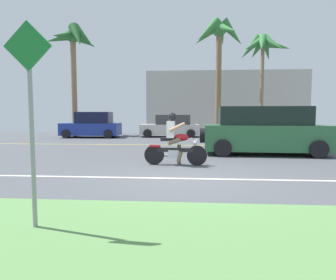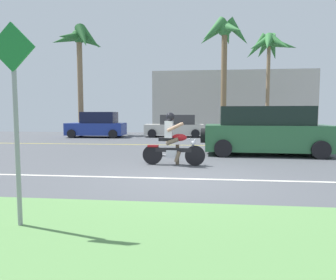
{
  "view_description": "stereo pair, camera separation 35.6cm",
  "coord_description": "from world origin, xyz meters",
  "px_view_note": "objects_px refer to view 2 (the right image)",
  "views": [
    {
      "loc": [
        0.04,
        -7.18,
        1.54
      ],
      "look_at": [
        -0.8,
        3.6,
        0.61
      ],
      "focal_mm": 32.28,
      "sensor_mm": 36.0,
      "label": 1
    },
    {
      "loc": [
        0.39,
        -7.14,
        1.54
      ],
      "look_at": [
        -0.8,
        3.6,
        0.61
      ],
      "focal_mm": 32.28,
      "sensor_mm": 36.0,
      "label": 2
    }
  ],
  "objects_px": {
    "palm_tree_0": "(80,45)",
    "parked_car_0": "(97,126)",
    "palm_tree_1": "(269,48)",
    "street_sign": "(15,107)",
    "motorcyclist": "(173,143)",
    "suv_nearby": "(265,131)",
    "palm_tree_2": "(224,39)",
    "parked_car_1": "(175,127)"
  },
  "relations": [
    {
      "from": "palm_tree_0",
      "to": "parked_car_0",
      "type": "bearing_deg",
      "value": -48.67
    },
    {
      "from": "palm_tree_1",
      "to": "street_sign",
      "type": "distance_m",
      "value": 20.14
    },
    {
      "from": "motorcyclist",
      "to": "suv_nearby",
      "type": "relative_size",
      "value": 0.4
    },
    {
      "from": "motorcyclist",
      "to": "parked_car_0",
      "type": "relative_size",
      "value": 0.5
    },
    {
      "from": "palm_tree_2",
      "to": "street_sign",
      "type": "distance_m",
      "value": 19.6
    },
    {
      "from": "palm_tree_0",
      "to": "street_sign",
      "type": "height_order",
      "value": "palm_tree_0"
    },
    {
      "from": "parked_car_0",
      "to": "palm_tree_0",
      "type": "xyz_separation_m",
      "value": [
        -2.03,
        2.31,
        5.88
      ]
    },
    {
      "from": "parked_car_0",
      "to": "street_sign",
      "type": "bearing_deg",
      "value": -74.04
    },
    {
      "from": "suv_nearby",
      "to": "parked_car_0",
      "type": "height_order",
      "value": "suv_nearby"
    },
    {
      "from": "parked_car_1",
      "to": "street_sign",
      "type": "height_order",
      "value": "street_sign"
    },
    {
      "from": "motorcyclist",
      "to": "palm_tree_0",
      "type": "bearing_deg",
      "value": 122.28
    },
    {
      "from": "motorcyclist",
      "to": "parked_car_1",
      "type": "distance_m",
      "value": 11.51
    },
    {
      "from": "motorcyclist",
      "to": "parked_car_1",
      "type": "height_order",
      "value": "motorcyclist"
    },
    {
      "from": "parked_car_0",
      "to": "palm_tree_2",
      "type": "bearing_deg",
      "value": 16.64
    },
    {
      "from": "suv_nearby",
      "to": "palm_tree_2",
      "type": "distance_m",
      "value": 11.99
    },
    {
      "from": "palm_tree_2",
      "to": "street_sign",
      "type": "xyz_separation_m",
      "value": [
        -3.96,
        -18.47,
        -5.21
      ]
    },
    {
      "from": "parked_car_1",
      "to": "palm_tree_1",
      "type": "distance_m",
      "value": 8.51
    },
    {
      "from": "motorcyclist",
      "to": "street_sign",
      "type": "bearing_deg",
      "value": -106.19
    },
    {
      "from": "parked_car_1",
      "to": "palm_tree_2",
      "type": "bearing_deg",
      "value": 26.44
    },
    {
      "from": "palm_tree_0",
      "to": "suv_nearby",
      "type": "bearing_deg",
      "value": -41.61
    },
    {
      "from": "palm_tree_0",
      "to": "street_sign",
      "type": "xyz_separation_m",
      "value": [
        6.59,
        -18.24,
        -5.02
      ]
    },
    {
      "from": "parked_car_1",
      "to": "palm_tree_0",
      "type": "xyz_separation_m",
      "value": [
        -7.22,
        1.42,
        5.95
      ]
    },
    {
      "from": "palm_tree_0",
      "to": "palm_tree_2",
      "type": "distance_m",
      "value": 10.55
    },
    {
      "from": "street_sign",
      "to": "parked_car_1",
      "type": "bearing_deg",
      "value": 87.85
    },
    {
      "from": "palm_tree_0",
      "to": "palm_tree_1",
      "type": "height_order",
      "value": "palm_tree_0"
    },
    {
      "from": "motorcyclist",
      "to": "parked_car_0",
      "type": "distance_m",
      "value": 12.22
    },
    {
      "from": "motorcyclist",
      "to": "palm_tree_2",
      "type": "bearing_deg",
      "value": 79.61
    },
    {
      "from": "suv_nearby",
      "to": "parked_car_1",
      "type": "distance_m",
      "value": 9.68
    },
    {
      "from": "palm_tree_0",
      "to": "palm_tree_1",
      "type": "distance_m",
      "value": 13.6
    },
    {
      "from": "palm_tree_2",
      "to": "parked_car_0",
      "type": "bearing_deg",
      "value": -163.36
    },
    {
      "from": "parked_car_1",
      "to": "palm_tree_2",
      "type": "height_order",
      "value": "palm_tree_2"
    },
    {
      "from": "parked_car_0",
      "to": "street_sign",
      "type": "xyz_separation_m",
      "value": [
        4.56,
        -15.93,
        0.86
      ]
    },
    {
      "from": "palm_tree_1",
      "to": "street_sign",
      "type": "bearing_deg",
      "value": -110.89
    },
    {
      "from": "palm_tree_2",
      "to": "motorcyclist",
      "type": "bearing_deg",
      "value": -100.39
    },
    {
      "from": "suv_nearby",
      "to": "palm_tree_0",
      "type": "distance_m",
      "value": 16.32
    },
    {
      "from": "parked_car_1",
      "to": "suv_nearby",
      "type": "bearing_deg",
      "value": -64.29
    },
    {
      "from": "parked_car_0",
      "to": "palm_tree_0",
      "type": "distance_m",
      "value": 6.63
    },
    {
      "from": "parked_car_0",
      "to": "parked_car_1",
      "type": "bearing_deg",
      "value": 9.73
    },
    {
      "from": "parked_car_1",
      "to": "palm_tree_1",
      "type": "bearing_deg",
      "value": 13.47
    },
    {
      "from": "parked_car_1",
      "to": "palm_tree_0",
      "type": "height_order",
      "value": "palm_tree_0"
    },
    {
      "from": "palm_tree_1",
      "to": "palm_tree_2",
      "type": "relative_size",
      "value": 0.87
    },
    {
      "from": "motorcyclist",
      "to": "parked_car_0",
      "type": "xyz_separation_m",
      "value": [
        -6.11,
        10.58,
        0.11
      ]
    }
  ]
}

